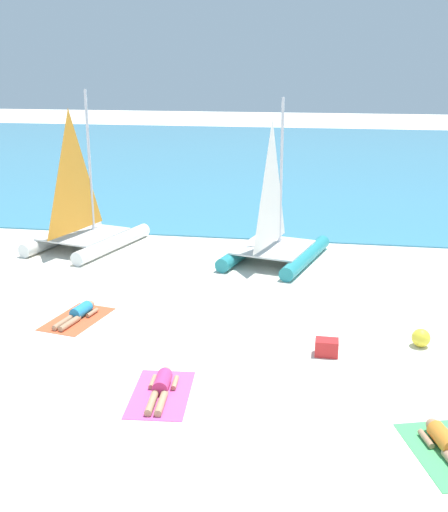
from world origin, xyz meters
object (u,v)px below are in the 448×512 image
object	(u,v)px
sunbather_middle	(161,387)
sailboat_teal	(274,238)
sailboat_white	(84,225)
towel_middle	(161,394)
beach_ball	(421,338)
towel_right	(448,453)
sunbather_left	(78,313)
sunbather_right	(447,444)
cooler_box	(327,347)
towel_left	(77,319)

from	to	relation	value
sunbather_middle	sailboat_teal	bearing A→B (deg)	76.28
sailboat_white	towel_middle	size ratio (longest dim) A/B	2.76
sailboat_teal	towel_middle	bearing A→B (deg)	-84.01
beach_ball	towel_right	bearing A→B (deg)	-90.71
sunbather_left	sunbather_right	xyz separation A→B (m)	(8.11, -4.35, 0.00)
sailboat_white	towel_right	xyz separation A→B (m)	(10.31, -10.44, -0.78)
towel_middle	cooler_box	distance (m)	3.85
towel_left	sunbather_right	xyz separation A→B (m)	(8.12, -4.28, 0.13)
beach_ball	cooler_box	world-z (taller)	beach_ball
towel_middle	cooler_box	world-z (taller)	cooler_box
sailboat_teal	sunbather_middle	bearing A→B (deg)	-84.11
sailboat_white	towel_right	size ratio (longest dim) A/B	2.76
sailboat_teal	sunbather_right	bearing A→B (deg)	-54.73
sunbather_right	sailboat_white	bearing A→B (deg)	117.36
sunbather_right	towel_middle	bearing A→B (deg)	151.29
sunbather_left	sunbather_middle	world-z (taller)	same
sailboat_white	sunbather_right	distance (m)	14.63
sunbather_left	sunbather_middle	size ratio (longest dim) A/B	1.00
towel_right	sunbather_right	distance (m)	0.14
towel_right	sunbather_right	size ratio (longest dim) A/B	1.23
cooler_box	towel_right	bearing A→B (deg)	-58.97
sailboat_white	beach_ball	size ratio (longest dim) A/B	12.73
sunbather_middle	towel_right	bearing A→B (deg)	-17.80
sunbather_left	sailboat_white	bearing A→B (deg)	120.72
towel_right	sailboat_teal	bearing A→B (deg)	110.79
sailboat_white	sunbather_right	xyz separation A→B (m)	(10.29, -10.38, -0.65)
cooler_box	sunbather_middle	bearing A→B (deg)	-144.64
sailboat_teal	sunbather_right	world-z (taller)	sailboat_teal
towel_left	beach_ball	bearing A→B (deg)	-1.29
sunbather_middle	sunbather_left	bearing A→B (deg)	127.50
sailboat_teal	sailboat_white	bearing A→B (deg)	-169.56
towel_right	cooler_box	size ratio (longest dim) A/B	3.80
towel_middle	cooler_box	size ratio (longest dim) A/B	3.80
beach_ball	sunbather_middle	bearing A→B (deg)	-149.79
sailboat_teal	towel_middle	distance (m)	9.03
sunbather_left	sunbather_middle	distance (m)	4.44
sailboat_white	beach_ball	xyz separation A→B (m)	(10.36, -6.28, -0.58)
towel_left	sunbather_middle	xyz separation A→B (m)	(3.02, -3.20, 0.13)
sailboat_white	towel_middle	bearing A→B (deg)	-45.97
sailboat_teal	towel_left	xyz separation A→B (m)	(-4.35, -5.64, -0.75)
towel_right	sunbather_right	world-z (taller)	sunbather_right
sunbather_middle	towel_right	world-z (taller)	sunbather_middle
towel_left	towel_right	size ratio (longest dim) A/B	1.00
sunbather_left	towel_middle	world-z (taller)	sunbather_left
sailboat_teal	sunbather_left	distance (m)	7.09
towel_left	sunbather_middle	size ratio (longest dim) A/B	1.21
beach_ball	towel_left	bearing A→B (deg)	178.71
sailboat_white	towel_middle	world-z (taller)	sailboat_white
sailboat_teal	towel_middle	xyz separation A→B (m)	(-1.33, -8.90, -0.75)
towel_middle	towel_right	bearing A→B (deg)	-11.95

